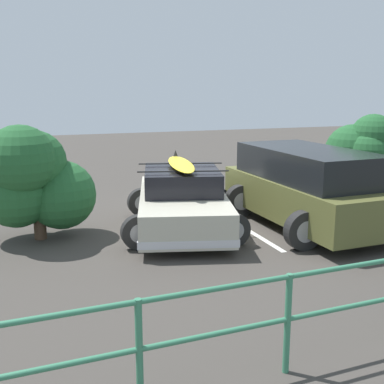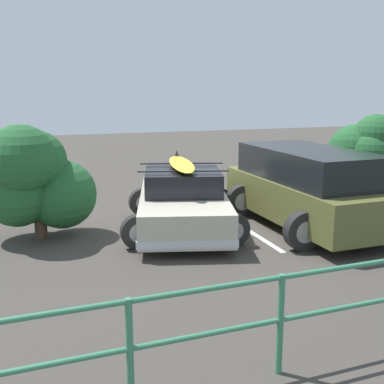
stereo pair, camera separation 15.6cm
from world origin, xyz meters
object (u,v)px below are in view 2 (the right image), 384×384
at_px(suv_car, 307,187).
at_px(sedan_car, 183,201).
at_px(bush_near_right, 371,155).
at_px(bush_near_left, 35,179).

bearing_deg(suv_car, sedan_car, -15.42).
xyz_separation_m(suv_car, bush_near_right, (-2.39, -0.91, 0.47)).
relative_size(suv_car, bush_near_right, 1.93).
relative_size(suv_car, bush_near_left, 1.97).
bearing_deg(suv_car, bush_near_left, -10.28).
xyz_separation_m(bush_near_left, bush_near_right, (-7.97, 0.10, 0.13)).
height_order(sedan_car, suv_car, suv_car).
relative_size(sedan_car, bush_near_left, 1.84).
bearing_deg(bush_near_right, bush_near_left, -0.70).
bearing_deg(bush_near_left, sedan_car, 174.35).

